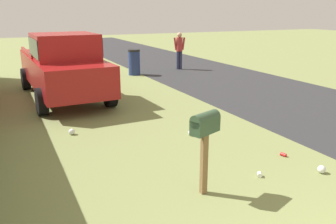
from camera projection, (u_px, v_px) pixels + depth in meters
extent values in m
cube|color=#2D2D30|center=(329.00, 112.00, 9.97)|extent=(60.00, 5.23, 0.01)
cube|color=brown|center=(204.00, 164.00, 5.41)|extent=(0.09, 0.09, 1.00)
cube|color=#334C33|center=(205.00, 126.00, 5.24)|extent=(0.37, 0.53, 0.22)
cylinder|color=#334C33|center=(205.00, 119.00, 5.21)|extent=(0.37, 0.53, 0.20)
cube|color=red|center=(201.00, 120.00, 5.32)|extent=(0.02, 0.04, 0.18)
cube|color=maroon|center=(62.00, 71.00, 11.43)|extent=(5.68, 2.14, 0.90)
cube|color=maroon|center=(65.00, 46.00, 10.63)|extent=(1.97, 1.84, 0.76)
cube|color=black|center=(65.00, 46.00, 10.63)|extent=(1.92, 1.88, 0.53)
cube|color=maroon|center=(79.00, 50.00, 12.74)|extent=(2.92, 0.19, 0.12)
cube|color=maroon|center=(27.00, 52.00, 11.95)|extent=(2.92, 0.19, 0.12)
cylinder|color=black|center=(110.00, 94.00, 10.42)|extent=(0.77, 0.29, 0.76)
cylinder|color=black|center=(42.00, 101.00, 9.57)|extent=(0.77, 0.29, 0.76)
cylinder|color=black|center=(79.00, 75.00, 13.58)|extent=(0.77, 0.29, 0.76)
cylinder|color=black|center=(26.00, 79.00, 12.72)|extent=(0.77, 0.29, 0.76)
cylinder|color=navy|center=(134.00, 63.00, 15.54)|extent=(0.51, 0.51, 1.03)
cylinder|color=black|center=(134.00, 50.00, 15.39)|extent=(0.53, 0.53, 0.08)
cylinder|color=#2D3351|center=(181.00, 60.00, 17.07)|extent=(0.14, 0.14, 0.86)
cylinder|color=#2D3351|center=(178.00, 60.00, 17.05)|extent=(0.14, 0.14, 0.86)
cylinder|color=#B23333|center=(179.00, 44.00, 16.85)|extent=(0.30, 0.30, 0.65)
sphere|color=tan|center=(179.00, 35.00, 16.73)|extent=(0.23, 0.23, 0.23)
cylinder|color=#B23333|center=(184.00, 44.00, 16.87)|extent=(0.09, 0.18, 0.59)
cylinder|color=#B23333|center=(175.00, 44.00, 16.81)|extent=(0.09, 0.18, 0.59)
sphere|color=silver|center=(191.00, 133.00, 8.06)|extent=(0.14, 0.14, 0.14)
sphere|color=silver|center=(72.00, 132.00, 8.13)|extent=(0.14, 0.14, 0.14)
sphere|color=silver|center=(322.00, 169.00, 6.21)|extent=(0.14, 0.14, 0.14)
cylinder|color=red|center=(283.00, 155.00, 6.94)|extent=(0.13, 0.09, 0.07)
cylinder|color=white|center=(260.00, 175.00, 6.08)|extent=(0.13, 0.12, 0.08)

